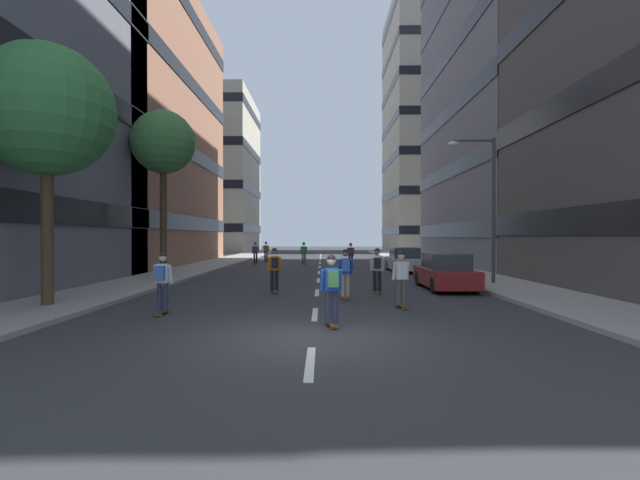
{
  "coord_description": "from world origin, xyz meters",
  "views": [
    {
      "loc": [
        0.22,
        -10.01,
        2.24
      ],
      "look_at": [
        0.0,
        28.52,
        1.92
      ],
      "focal_mm": 25.57,
      "sensor_mm": 36.0,
      "label": 1
    }
  ],
  "objects_px": {
    "skater_1": "(332,286)",
    "skater_8": "(377,268)",
    "street_tree_near": "(163,144)",
    "skater_6": "(266,250)",
    "parked_car_near": "(404,261)",
    "skater_3": "(345,271)",
    "skater_0": "(304,252)",
    "skater_7": "(255,252)",
    "parked_car_mid": "(445,273)",
    "street_tree_mid": "(47,111)",
    "skater_4": "(274,267)",
    "skater_5": "(162,279)",
    "streetlamp_right": "(485,194)",
    "skater_2": "(351,254)",
    "skater_9": "(401,276)"
  },
  "relations": [
    {
      "from": "parked_car_near",
      "to": "skater_3",
      "type": "height_order",
      "value": "skater_3"
    },
    {
      "from": "skater_5",
      "to": "skater_0",
      "type": "bearing_deg",
      "value": 82.2
    },
    {
      "from": "parked_car_near",
      "to": "streetlamp_right",
      "type": "bearing_deg",
      "value": -75.18
    },
    {
      "from": "skater_7",
      "to": "skater_9",
      "type": "relative_size",
      "value": 1.0
    },
    {
      "from": "skater_2",
      "to": "street_tree_mid",
      "type": "bearing_deg",
      "value": -120.29
    },
    {
      "from": "parked_car_near",
      "to": "street_tree_mid",
      "type": "height_order",
      "value": "street_tree_mid"
    },
    {
      "from": "street_tree_mid",
      "to": "skater_1",
      "type": "distance_m",
      "value": 10.41
    },
    {
      "from": "skater_2",
      "to": "skater_8",
      "type": "height_order",
      "value": "same"
    },
    {
      "from": "skater_0",
      "to": "skater_1",
      "type": "bearing_deg",
      "value": -86.03
    },
    {
      "from": "skater_9",
      "to": "skater_1",
      "type": "bearing_deg",
      "value": -126.88
    },
    {
      "from": "street_tree_mid",
      "to": "skater_4",
      "type": "bearing_deg",
      "value": 31.29
    },
    {
      "from": "skater_1",
      "to": "skater_4",
      "type": "relative_size",
      "value": 1.0
    },
    {
      "from": "parked_car_mid",
      "to": "street_tree_mid",
      "type": "relative_size",
      "value": 0.55
    },
    {
      "from": "street_tree_near",
      "to": "skater_7",
      "type": "bearing_deg",
      "value": 75.29
    },
    {
      "from": "skater_1",
      "to": "skater_8",
      "type": "relative_size",
      "value": 1.0
    },
    {
      "from": "parked_car_near",
      "to": "street_tree_near",
      "type": "relative_size",
      "value": 0.5
    },
    {
      "from": "skater_0",
      "to": "skater_8",
      "type": "height_order",
      "value": "same"
    },
    {
      "from": "street_tree_near",
      "to": "skater_1",
      "type": "xyz_separation_m",
      "value": [
        8.69,
        -12.93,
        -6.14
      ]
    },
    {
      "from": "street_tree_near",
      "to": "skater_3",
      "type": "bearing_deg",
      "value": -40.6
    },
    {
      "from": "streetlamp_right",
      "to": "skater_6",
      "type": "xyz_separation_m",
      "value": [
        -12.3,
        19.35,
        -3.12
      ]
    },
    {
      "from": "skater_5",
      "to": "skater_8",
      "type": "distance_m",
      "value": 8.17
    },
    {
      "from": "skater_8",
      "to": "skater_9",
      "type": "relative_size",
      "value": 1.0
    },
    {
      "from": "skater_6",
      "to": "skater_7",
      "type": "bearing_deg",
      "value": -95.33
    },
    {
      "from": "skater_1",
      "to": "skater_2",
      "type": "distance_m",
      "value": 20.68
    },
    {
      "from": "skater_0",
      "to": "skater_1",
      "type": "distance_m",
      "value": 24.56
    },
    {
      "from": "parked_car_near",
      "to": "street_tree_mid",
      "type": "distance_m",
      "value": 20.81
    },
    {
      "from": "skater_6",
      "to": "skater_8",
      "type": "height_order",
      "value": "same"
    },
    {
      "from": "parked_car_mid",
      "to": "streetlamp_right",
      "type": "bearing_deg",
      "value": 32.64
    },
    {
      "from": "streetlamp_right",
      "to": "skater_3",
      "type": "distance_m",
      "value": 8.42
    },
    {
      "from": "skater_1",
      "to": "streetlamp_right",
      "type": "bearing_deg",
      "value": 52.66
    },
    {
      "from": "skater_9",
      "to": "skater_7",
      "type": "bearing_deg",
      "value": 109.58
    },
    {
      "from": "street_tree_mid",
      "to": "skater_6",
      "type": "height_order",
      "value": "street_tree_mid"
    },
    {
      "from": "skater_6",
      "to": "skater_4",
      "type": "bearing_deg",
      "value": -82.01
    },
    {
      "from": "skater_5",
      "to": "street_tree_mid",
      "type": "bearing_deg",
      "value": 166.23
    },
    {
      "from": "street_tree_near",
      "to": "skater_6",
      "type": "distance_m",
      "value": 17.24
    },
    {
      "from": "street_tree_mid",
      "to": "skater_4",
      "type": "xyz_separation_m",
      "value": [
        6.57,
        3.99,
        -5.06
      ]
    },
    {
      "from": "parked_car_near",
      "to": "street_tree_near",
      "type": "xyz_separation_m",
      "value": [
        -13.62,
        -4.59,
        6.45
      ]
    },
    {
      "from": "parked_car_mid",
      "to": "skater_4",
      "type": "relative_size",
      "value": 2.47
    },
    {
      "from": "skater_1",
      "to": "skater_8",
      "type": "distance_m",
      "value": 6.71
    },
    {
      "from": "skater_6",
      "to": "skater_1",
      "type": "bearing_deg",
      "value": -79.71
    },
    {
      "from": "parked_car_mid",
      "to": "skater_3",
      "type": "height_order",
      "value": "skater_3"
    },
    {
      "from": "street_tree_near",
      "to": "skater_5",
      "type": "distance_m",
      "value": 13.31
    },
    {
      "from": "street_tree_mid",
      "to": "skater_6",
      "type": "bearing_deg",
      "value": 82.35
    },
    {
      "from": "skater_7",
      "to": "skater_5",
      "type": "bearing_deg",
      "value": -88.16
    },
    {
      "from": "skater_4",
      "to": "skater_7",
      "type": "height_order",
      "value": "same"
    },
    {
      "from": "parked_car_mid",
      "to": "skater_7",
      "type": "height_order",
      "value": "skater_7"
    },
    {
      "from": "street_tree_mid",
      "to": "street_tree_near",
      "type": "bearing_deg",
      "value": 90.0
    },
    {
      "from": "street_tree_near",
      "to": "skater_5",
      "type": "bearing_deg",
      "value": -70.85
    },
    {
      "from": "skater_1",
      "to": "skater_8",
      "type": "xyz_separation_m",
      "value": [
        1.9,
        6.43,
        0.0
      ]
    },
    {
      "from": "street_tree_near",
      "to": "skater_4",
      "type": "height_order",
      "value": "street_tree_near"
    }
  ]
}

